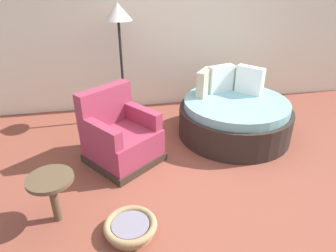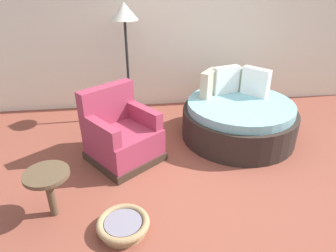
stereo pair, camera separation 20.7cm
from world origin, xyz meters
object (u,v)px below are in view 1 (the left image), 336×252
Objects in this scene: red_armchair at (120,137)px; floor_lamp at (119,24)px; pet_basket at (131,227)px; side_table at (51,185)px; round_daybed at (234,116)px.

floor_lamp is at bearing 83.93° from red_armchair.
pet_basket is (0.02, -1.29, -0.26)m from red_armchair.
red_armchair is at bearing 54.88° from side_table.
round_daybed reaches higher than pet_basket.
red_armchair is 0.61× the size of floor_lamp.
floor_lamp reaches higher than round_daybed.
round_daybed is 3.22× the size of pet_basket.
floor_lamp reaches higher than pet_basket.
red_armchair is 2.15× the size of side_table.
side_table is 0.29× the size of floor_lamp.
floor_lamp is at bearing 87.53° from pet_basket.
side_table is at bearing -125.12° from red_armchair.
floor_lamp is (-1.57, 0.81, 1.24)m from round_daybed.
round_daybed is at bearing 29.52° from side_table.
round_daybed is 2.37m from pet_basket.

